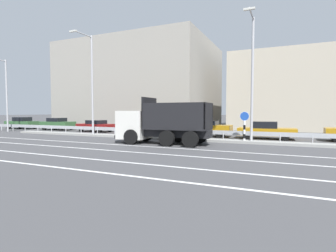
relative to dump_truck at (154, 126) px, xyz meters
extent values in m
plane|color=#424244|center=(0.02, 0.49, -1.21)|extent=(320.00, 320.00, 0.00)
cube|color=silver|center=(0.81, -1.76, -1.21)|extent=(62.23, 0.16, 0.01)
cube|color=silver|center=(0.81, -4.13, -1.21)|extent=(62.23, 0.16, 0.01)
cube|color=silver|center=(0.81, -6.79, -1.21)|extent=(62.23, 0.16, 0.01)
cube|color=silver|center=(0.81, -8.82, -1.21)|extent=(62.23, 0.16, 0.01)
cube|color=gray|center=(0.02, 2.81, -1.12)|extent=(34.23, 1.10, 0.18)
cube|color=#9EA0A5|center=(0.02, 3.86, -0.59)|extent=(62.23, 0.04, 0.32)
cylinder|color=#ADADB2|center=(-22.58, 3.86, -0.90)|extent=(0.09, 0.09, 0.62)
cylinder|color=#ADADB2|center=(-20.52, 3.86, -0.90)|extent=(0.09, 0.09, 0.62)
cylinder|color=#ADADB2|center=(-18.47, 3.86, -0.90)|extent=(0.09, 0.09, 0.62)
cylinder|color=#ADADB2|center=(-16.42, 3.86, -0.90)|extent=(0.09, 0.09, 0.62)
cylinder|color=#ADADB2|center=(-14.36, 3.86, -0.90)|extent=(0.09, 0.09, 0.62)
cylinder|color=#ADADB2|center=(-12.31, 3.86, -0.90)|extent=(0.09, 0.09, 0.62)
cylinder|color=#ADADB2|center=(-10.25, 3.86, -0.90)|extent=(0.09, 0.09, 0.62)
cylinder|color=#ADADB2|center=(-8.20, 3.86, -0.90)|extent=(0.09, 0.09, 0.62)
cylinder|color=#ADADB2|center=(-6.14, 3.86, -0.90)|extent=(0.09, 0.09, 0.62)
cylinder|color=#ADADB2|center=(-4.09, 3.86, -0.90)|extent=(0.09, 0.09, 0.62)
cylinder|color=#ADADB2|center=(-2.03, 3.86, -0.90)|extent=(0.09, 0.09, 0.62)
cylinder|color=#ADADB2|center=(0.02, 3.86, -0.90)|extent=(0.09, 0.09, 0.62)
cylinder|color=#ADADB2|center=(2.07, 3.86, -0.90)|extent=(0.09, 0.09, 0.62)
cylinder|color=#ADADB2|center=(4.13, 3.86, -0.90)|extent=(0.09, 0.09, 0.62)
cylinder|color=#ADADB2|center=(6.18, 3.86, -0.90)|extent=(0.09, 0.09, 0.62)
cylinder|color=#ADADB2|center=(8.24, 3.86, -0.90)|extent=(0.09, 0.09, 0.62)
cylinder|color=#ADADB2|center=(10.29, 3.86, -0.90)|extent=(0.09, 0.09, 0.62)
cube|color=silver|center=(-1.48, -0.07, 0.10)|extent=(2.07, 2.47, 2.01)
cube|color=black|center=(-2.48, -0.11, 0.45)|extent=(0.12, 2.05, 0.76)
cube|color=black|center=(-2.51, -0.11, -0.74)|extent=(0.20, 2.34, 0.24)
cube|color=black|center=(1.79, 0.08, -0.43)|extent=(4.64, 1.52, 0.53)
cube|color=black|center=(1.79, 0.08, -0.10)|extent=(4.50, 2.49, 0.12)
cube|color=black|center=(1.84, -1.01, 0.80)|extent=(4.40, 0.30, 1.68)
cube|color=black|center=(1.74, 1.18, 0.80)|extent=(4.40, 0.30, 1.68)
cube|color=black|center=(-0.36, -0.02, 1.01)|extent=(0.20, 2.29, 2.10)
cube|color=black|center=(3.94, 0.18, 0.80)|extent=(0.20, 2.29, 1.68)
cylinder|color=black|center=(-1.13, -1.22, -0.69)|extent=(1.05, 0.37, 1.04)
cylinder|color=black|center=(-1.24, 1.12, -0.69)|extent=(1.05, 0.37, 1.04)
cylinder|color=black|center=(1.50, -1.10, -0.69)|extent=(1.05, 0.37, 1.04)
cylinder|color=black|center=(1.40, 1.23, -0.69)|extent=(1.05, 0.37, 1.04)
cylinder|color=black|center=(3.10, -1.03, -0.69)|extent=(1.05, 0.37, 1.04)
cylinder|color=black|center=(3.00, 1.31, -0.69)|extent=(1.05, 0.37, 1.04)
cylinder|color=white|center=(5.87, 2.81, -1.05)|extent=(0.16, 0.16, 0.33)
cylinder|color=black|center=(5.87, 2.81, -0.72)|extent=(0.16, 0.16, 0.33)
cylinder|color=white|center=(5.87, 2.81, -0.40)|extent=(0.16, 0.16, 0.33)
cylinder|color=black|center=(5.87, 2.81, -0.07)|extent=(0.16, 0.16, 0.33)
cylinder|color=white|center=(5.87, 2.81, 0.25)|extent=(0.16, 0.16, 0.33)
cylinder|color=#1E4CB2|center=(5.87, 2.81, 0.72)|extent=(0.62, 0.03, 0.62)
cylinder|color=white|center=(5.87, 2.81, 0.72)|extent=(0.67, 0.02, 0.67)
cylinder|color=#ADADB2|center=(-20.15, 2.97, 2.81)|extent=(0.18, 0.18, 8.05)
cylinder|color=#ADADB2|center=(-7.70, 2.63, 3.37)|extent=(0.18, 0.18, 9.17)
cylinder|color=#ADADB2|center=(-7.70, 1.50, 7.81)|extent=(0.11, 2.26, 0.10)
cube|color=silver|center=(-7.70, 0.37, 7.73)|extent=(0.70, 0.20, 0.12)
cylinder|color=#ADADB2|center=(6.34, 2.97, 3.23)|extent=(0.18, 0.18, 8.88)
cylinder|color=#ADADB2|center=(6.35, 1.82, 7.51)|extent=(0.11, 2.31, 0.10)
cube|color=silver|center=(6.35, 0.66, 7.43)|extent=(0.70, 0.20, 0.12)
cube|color=#335B33|center=(-23.12, 6.90, -0.55)|extent=(4.31, 2.05, 0.72)
cube|color=black|center=(-23.00, 6.91, 0.07)|extent=(1.87, 1.67, 0.52)
cylinder|color=black|center=(-24.37, 5.97, -0.91)|extent=(0.61, 0.24, 0.60)
cylinder|color=black|center=(-24.48, 7.66, -0.91)|extent=(0.61, 0.24, 0.60)
cylinder|color=black|center=(-21.77, 6.15, -0.91)|extent=(0.61, 0.24, 0.60)
cylinder|color=black|center=(-21.88, 7.83, -0.91)|extent=(0.61, 0.24, 0.60)
cube|color=#335B33|center=(-16.98, 7.17, -0.54)|extent=(4.22, 1.94, 0.75)
cube|color=black|center=(-17.11, 7.16, 0.06)|extent=(1.79, 1.67, 0.45)
cylinder|color=black|center=(-15.71, 8.08, -0.91)|extent=(0.60, 0.21, 0.60)
cylinder|color=black|center=(-15.67, 6.31, -0.91)|extent=(0.60, 0.21, 0.60)
cylinder|color=black|center=(-18.30, 8.02, -0.91)|extent=(0.60, 0.21, 0.60)
cylinder|color=black|center=(-18.26, 6.26, -0.91)|extent=(0.60, 0.21, 0.60)
cube|color=maroon|center=(-10.93, 6.87, -0.62)|extent=(4.51, 2.12, 0.59)
cube|color=black|center=(-10.80, 6.86, -0.11)|extent=(1.96, 1.69, 0.42)
cylinder|color=black|center=(-12.35, 6.15, -0.91)|extent=(0.61, 0.25, 0.60)
cylinder|color=black|center=(-12.21, 7.81, -0.91)|extent=(0.61, 0.25, 0.60)
cylinder|color=black|center=(-9.65, 5.92, -0.91)|extent=(0.61, 0.25, 0.60)
cylinder|color=black|center=(-9.51, 7.58, -0.91)|extent=(0.61, 0.25, 0.60)
cube|color=#B27A14|center=(-5.02, 6.42, -0.53)|extent=(4.63, 2.12, 0.76)
cube|color=black|center=(-4.88, 6.41, 0.12)|extent=(2.01, 1.69, 0.54)
cylinder|color=black|center=(-6.48, 5.71, -0.91)|extent=(0.61, 0.25, 0.60)
cylinder|color=black|center=(-6.33, 7.36, -0.91)|extent=(0.61, 0.25, 0.60)
cylinder|color=black|center=(-3.70, 5.47, -0.91)|extent=(0.61, 0.25, 0.60)
cylinder|color=black|center=(-3.56, 7.12, -0.91)|extent=(0.61, 0.25, 0.60)
cube|color=#B27A14|center=(1.83, 6.50, -0.53)|extent=(4.88, 1.98, 0.76)
cube|color=black|center=(1.97, 6.51, 0.04)|extent=(2.07, 1.69, 0.38)
cylinder|color=black|center=(0.35, 5.58, -0.91)|extent=(0.60, 0.21, 0.60)
cylinder|color=black|center=(0.31, 7.35, -0.91)|extent=(0.60, 0.21, 0.60)
cylinder|color=black|center=(3.35, 5.66, -0.91)|extent=(0.60, 0.21, 0.60)
cylinder|color=black|center=(3.30, 7.43, -0.91)|extent=(0.60, 0.21, 0.60)
cube|color=#B27A14|center=(7.15, 6.48, -0.61)|extent=(4.61, 2.09, 0.60)
cube|color=black|center=(7.01, 6.47, -0.03)|extent=(1.96, 1.77, 0.55)
cylinder|color=black|center=(8.53, 7.44, -0.91)|extent=(0.61, 0.22, 0.60)
cylinder|color=black|center=(8.59, 5.60, -0.91)|extent=(0.61, 0.22, 0.60)
cylinder|color=black|center=(5.71, 7.35, -0.91)|extent=(0.61, 0.22, 0.60)
cylinder|color=black|center=(5.77, 5.51, -0.91)|extent=(0.61, 0.22, 0.60)
cylinder|color=black|center=(12.10, 7.59, -0.91)|extent=(0.60, 0.21, 0.60)
cube|color=gray|center=(-11.40, 18.41, 4.79)|extent=(20.72, 15.77, 12.01)
cube|color=#B7AD99|center=(9.36, 23.15, 3.54)|extent=(14.83, 15.51, 9.50)
camera|label=1|loc=(8.54, -16.59, 1.06)|focal=28.00mm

